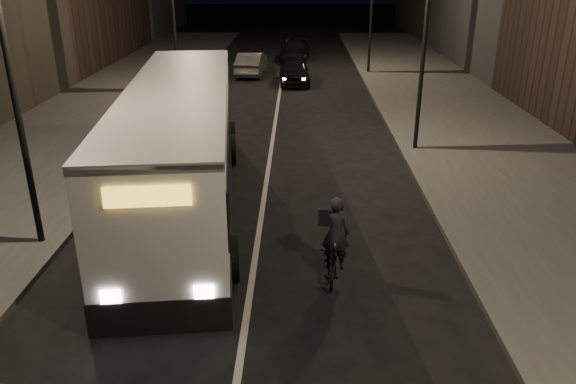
{
  "coord_description": "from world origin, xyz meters",
  "views": [
    {
      "loc": [
        1.05,
        -8.87,
        6.91
      ],
      "look_at": [
        0.81,
        4.17,
        1.5
      ],
      "focal_mm": 35.0,
      "sensor_mm": 36.0,
      "label": 1
    }
  ],
  "objects_px": {
    "cyclist_on_bicycle": "(334,251)",
    "car_mid": "(251,63)",
    "streetlight_right_mid": "(420,7)",
    "streetlight_left_near": "(15,34)",
    "car_far": "(295,50)",
    "car_near": "(294,71)",
    "city_bus": "(181,141)"
  },
  "relations": [
    {
      "from": "streetlight_right_mid",
      "to": "city_bus",
      "type": "xyz_separation_m",
      "value": [
        -7.73,
        -5.05,
        -3.4
      ]
    },
    {
      "from": "streetlight_right_mid",
      "to": "car_near",
      "type": "xyz_separation_m",
      "value": [
        -4.53,
        12.94,
        -4.62
      ]
    },
    {
      "from": "streetlight_left_near",
      "to": "city_bus",
      "type": "relative_size",
      "value": 0.6
    },
    {
      "from": "city_bus",
      "to": "cyclist_on_bicycle",
      "type": "distance_m",
      "value": 6.27
    },
    {
      "from": "city_bus",
      "to": "cyclist_on_bicycle",
      "type": "relative_size",
      "value": 6.44
    },
    {
      "from": "cyclist_on_bicycle",
      "to": "car_near",
      "type": "distance_m",
      "value": 22.4
    },
    {
      "from": "cyclist_on_bicycle",
      "to": "car_near",
      "type": "bearing_deg",
      "value": 98.34
    },
    {
      "from": "cyclist_on_bicycle",
      "to": "car_mid",
      "type": "distance_m",
      "value": 25.25
    },
    {
      "from": "cyclist_on_bicycle",
      "to": "car_mid",
      "type": "bearing_deg",
      "value": 104.34
    },
    {
      "from": "streetlight_left_near",
      "to": "car_near",
      "type": "bearing_deg",
      "value": 73.68
    },
    {
      "from": "streetlight_left_near",
      "to": "car_near",
      "type": "height_order",
      "value": "streetlight_left_near"
    },
    {
      "from": "city_bus",
      "to": "car_near",
      "type": "relative_size",
      "value": 3.11
    },
    {
      "from": "car_mid",
      "to": "car_far",
      "type": "height_order",
      "value": "car_mid"
    },
    {
      "from": "streetlight_left_near",
      "to": "car_far",
      "type": "xyz_separation_m",
      "value": [
        6.13,
        29.39,
        -4.65
      ]
    },
    {
      "from": "city_bus",
      "to": "streetlight_left_near",
      "type": "bearing_deg",
      "value": -141.38
    },
    {
      "from": "streetlight_right_mid",
      "to": "streetlight_left_near",
      "type": "relative_size",
      "value": 1.0
    },
    {
      "from": "cyclist_on_bicycle",
      "to": "car_far",
      "type": "bearing_deg",
      "value": 97.56
    },
    {
      "from": "city_bus",
      "to": "car_mid",
      "type": "bearing_deg",
      "value": 82.29
    },
    {
      "from": "cyclist_on_bicycle",
      "to": "car_mid",
      "type": "xyz_separation_m",
      "value": [
        -3.88,
        24.95,
        0.04
      ]
    },
    {
      "from": "car_mid",
      "to": "car_far",
      "type": "xyz_separation_m",
      "value": [
        2.77,
        5.87,
        -0.03
      ]
    },
    {
      "from": "streetlight_right_mid",
      "to": "city_bus",
      "type": "distance_m",
      "value": 9.84
    },
    {
      "from": "city_bus",
      "to": "car_near",
      "type": "distance_m",
      "value": 18.31
    },
    {
      "from": "car_near",
      "to": "streetlight_left_near",
      "type": "bearing_deg",
      "value": -108.72
    },
    {
      "from": "cyclist_on_bicycle",
      "to": "car_mid",
      "type": "relative_size",
      "value": 0.47
    },
    {
      "from": "streetlight_right_mid",
      "to": "cyclist_on_bicycle",
      "type": "height_order",
      "value": "streetlight_right_mid"
    },
    {
      "from": "streetlight_right_mid",
      "to": "car_mid",
      "type": "xyz_separation_m",
      "value": [
        -7.3,
        15.51,
        -4.62
      ]
    },
    {
      "from": "streetlight_left_near",
      "to": "cyclist_on_bicycle",
      "type": "height_order",
      "value": "streetlight_left_near"
    },
    {
      "from": "streetlight_left_near",
      "to": "car_far",
      "type": "relative_size",
      "value": 1.66
    },
    {
      "from": "streetlight_right_mid",
      "to": "streetlight_left_near",
      "type": "xyz_separation_m",
      "value": [
        -10.66,
        -8.0,
        0.0
      ]
    },
    {
      "from": "streetlight_right_mid",
      "to": "city_bus",
      "type": "relative_size",
      "value": 0.6
    },
    {
      "from": "city_bus",
      "to": "car_mid",
      "type": "xyz_separation_m",
      "value": [
        0.42,
        20.56,
        -1.22
      ]
    },
    {
      "from": "car_mid",
      "to": "car_far",
      "type": "distance_m",
      "value": 6.49
    }
  ]
}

